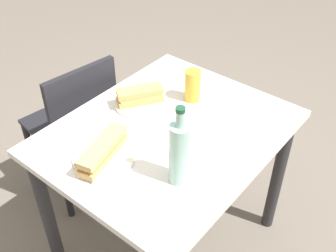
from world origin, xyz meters
TOP-DOWN VIEW (x-y plane):
  - ground_plane at (0.00, 0.00)m, footprint 8.00×8.00m
  - dining_table at (0.00, 0.00)m, footprint 0.99×0.82m
  - chair_far at (-0.01, 0.61)m, footprint 0.45×0.45m
  - plate_near at (-0.29, 0.07)m, footprint 0.23×0.23m
  - baguette_sandwich_near at (-0.29, 0.07)m, footprint 0.27×0.13m
  - knife_near at (-0.32, 0.12)m, footprint 0.17×0.08m
  - plate_far at (0.06, 0.21)m, footprint 0.23×0.23m
  - baguette_sandwich_far at (0.06, 0.21)m, footprint 0.21×0.17m
  - knife_far at (0.08, 0.26)m, footprint 0.13×0.14m
  - water_bottle at (-0.20, -0.21)m, footprint 0.07×0.07m
  - beer_glass at (0.24, 0.05)m, footprint 0.07×0.07m
  - paper_napkin at (0.37, -0.05)m, footprint 0.16×0.16m

SIDE VIEW (x-z plane):
  - ground_plane at x=0.00m, z-range 0.00..0.00m
  - chair_far at x=-0.01m, z-range 0.07..0.93m
  - dining_table at x=0.00m, z-range 0.25..1.01m
  - paper_napkin at x=0.37m, z-range 0.76..0.76m
  - plate_near at x=-0.29m, z-range 0.76..0.78m
  - plate_far at x=0.06m, z-range 0.76..0.78m
  - knife_near at x=-0.32m, z-range 0.78..0.78m
  - knife_far at x=0.08m, z-range 0.78..0.78m
  - baguette_sandwich_far at x=0.06m, z-range 0.78..0.84m
  - baguette_sandwich_near at x=-0.29m, z-range 0.78..0.84m
  - beer_glass at x=0.24m, z-range 0.76..0.91m
  - water_bottle at x=-0.20m, z-range 0.73..1.05m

